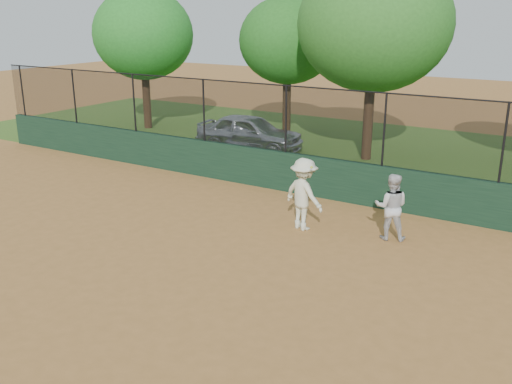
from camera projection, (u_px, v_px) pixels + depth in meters
The scene contains 10 objects.
ground at pixel (171, 265), 12.30m from camera, with size 80.00×80.00×0.00m, color #A86E36.
back_wall at pixel (300, 174), 16.99m from camera, with size 26.00×0.20×1.20m, color #183622.
grass_strip at pixel (371, 153), 22.04m from camera, with size 36.00×12.00×0.01m, color #33561A.
parked_car at pixel (250, 132), 22.20m from camera, with size 1.68×4.18×1.43m, color #ADB1B7.
player_second at pixel (391, 207), 13.51m from camera, with size 0.79×0.61×1.62m, color silver.
player_main at pixel (304, 194), 14.10m from camera, with size 1.33×1.01×1.82m.
fence_assembly at pixel (300, 120), 16.50m from camera, with size 26.00×0.06×2.00m.
tree_0 at pixel (143, 35), 25.44m from camera, with size 4.65×4.23×6.24m.
tree_1 at pixel (288, 41), 23.82m from camera, with size 4.19×3.81×5.86m.
tree_2 at pixel (374, 24), 19.66m from camera, with size 5.42×4.93×7.14m.
Camera 1 is at (7.44, -8.61, 5.25)m, focal length 40.00 mm.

